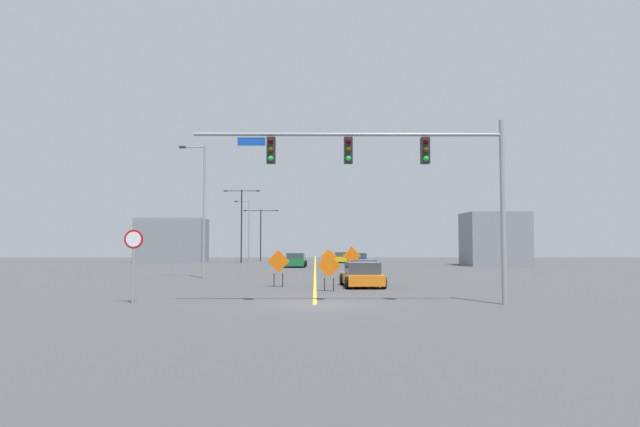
{
  "coord_description": "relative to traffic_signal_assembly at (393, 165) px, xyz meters",
  "views": [
    {
      "loc": [
        0.02,
        -21.07,
        2.4
      ],
      "look_at": [
        0.37,
        19.18,
        4.65
      ],
      "focal_mm": 30.01,
      "sensor_mm": 36.0,
      "label": 1
    }
  ],
  "objects": [
    {
      "name": "ground",
      "position": [
        -3.12,
        0.02,
        -5.53
      ],
      "size": [
        140.23,
        140.23,
        0.0
      ],
      "primitive_type": "plane",
      "color": "#444447"
    },
    {
      "name": "road_centre_stripe",
      "position": [
        -3.12,
        38.97,
        -5.52
      ],
      "size": [
        0.16,
        77.9,
        0.01
      ],
      "color": "yellow",
      "rests_on": "ground"
    },
    {
      "name": "traffic_signal_assembly",
      "position": [
        0.0,
        0.0,
        0.0
      ],
      "size": [
        12.37,
        0.44,
        7.32
      ],
      "color": "gray",
      "rests_on": "ground"
    },
    {
      "name": "stop_sign",
      "position": [
        -10.41,
        0.5,
        -3.46
      ],
      "size": [
        0.76,
        0.07,
        2.94
      ],
      "color": "gray",
      "rests_on": "ground"
    },
    {
      "name": "street_lamp_near_left",
      "position": [
        -12.16,
        44.48,
        -0.19
      ],
      "size": [
        4.41,
        0.24,
        8.99
      ],
      "color": "black",
      "rests_on": "ground"
    },
    {
      "name": "street_lamp_mid_right",
      "position": [
        -12.21,
        51.11,
        -0.98
      ],
      "size": [
        2.07,
        0.24,
        8.22
      ],
      "color": "gray",
      "rests_on": "ground"
    },
    {
      "name": "street_lamp_far_left",
      "position": [
        -10.61,
        52.4,
        -1.19
      ],
      "size": [
        4.78,
        0.24,
        7.04
      ],
      "color": "black",
      "rests_on": "ground"
    },
    {
      "name": "street_lamp_far_right",
      "position": [
        -10.92,
        15.92,
        -0.48
      ],
      "size": [
        1.86,
        0.24,
        9.24
      ],
      "color": "gray",
      "rests_on": "ground"
    },
    {
      "name": "construction_sign_right_lane",
      "position": [
        -5.13,
        8.52,
        -4.23
      ],
      "size": [
        1.24,
        0.32,
        2.04
      ],
      "color": "orange",
      "rests_on": "ground"
    },
    {
      "name": "construction_sign_right_shoulder",
      "position": [
        -2.41,
        5.87,
        -4.34
      ],
      "size": [
        1.19,
        0.32,
        1.89
      ],
      "color": "orange",
      "rests_on": "ground"
    },
    {
      "name": "construction_sign_left_shoulder",
      "position": [
        -2.1,
        21.43,
        -4.3
      ],
      "size": [
        1.2,
        0.06,
        1.93
      ],
      "color": "orange",
      "rests_on": "ground"
    },
    {
      "name": "construction_sign_median_far",
      "position": [
        -0.27,
        20.2,
        -4.17
      ],
      "size": [
        1.38,
        0.33,
        2.14
      ],
      "color": "orange",
      "rests_on": "ground"
    },
    {
      "name": "construction_sign_left_lane",
      "position": [
        -1.55,
        29.79,
        -4.49
      ],
      "size": [
        1.07,
        0.24,
        1.67
      ],
      "color": "orange",
      "rests_on": "ground"
    },
    {
      "name": "car_orange_approaching",
      "position": [
        -0.51,
        8.63,
        -4.89
      ],
      "size": [
        2.34,
        4.15,
        1.36
      ],
      "color": "orange",
      "rests_on": "ground"
    },
    {
      "name": "car_yellow_far",
      "position": [
        0.17,
        45.2,
        -4.92
      ],
      "size": [
        2.16,
        3.94,
        1.31
      ],
      "color": "gold",
      "rests_on": "ground"
    },
    {
      "name": "car_green_mid",
      "position": [
        -5.1,
        33.18,
        -4.87
      ],
      "size": [
        2.28,
        4.33,
        1.41
      ],
      "color": "#196B38",
      "rests_on": "ground"
    },
    {
      "name": "car_white_near",
      "position": [
        0.12,
        15.33,
        -4.93
      ],
      "size": [
        2.14,
        4.04,
        1.29
      ],
      "color": "white",
      "rests_on": "ground"
    },
    {
      "name": "car_blue_distant",
      "position": [
        1.65,
        38.55,
        -4.92
      ],
      "size": [
        2.16,
        4.26,
        1.33
      ],
      "color": "#1E389E",
      "rests_on": "ground"
    },
    {
      "name": "roadside_building_west",
      "position": [
        -21.53,
        47.84,
        -2.74
      ],
      "size": [
        8.51,
        5.15,
        5.56
      ],
      "color": "gray",
      "rests_on": "ground"
    },
    {
      "name": "roadside_building_east",
      "position": [
        16.32,
        36.66,
        -2.67
      ],
      "size": [
        6.37,
        5.42,
        5.71
      ],
      "color": "gray",
      "rests_on": "ground"
    }
  ]
}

